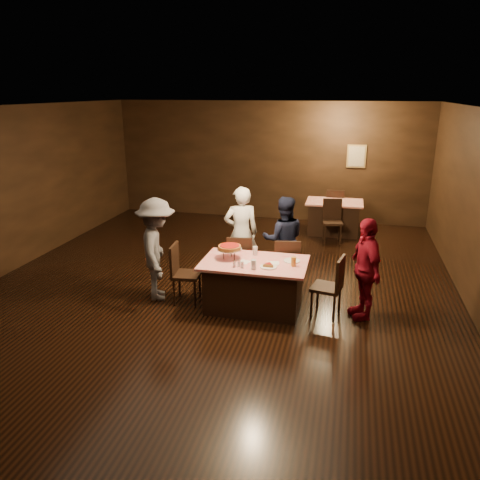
# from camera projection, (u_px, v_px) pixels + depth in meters

# --- Properties ---
(room) EXTENTS (10.00, 10.04, 3.02)m
(room) POSITION_uv_depth(u_px,v_px,m) (213.00, 166.00, 7.20)
(room) COLOR black
(room) RESTS_ON ground
(main_table) EXTENTS (1.60, 1.00, 0.77)m
(main_table) POSITION_uv_depth(u_px,v_px,m) (254.00, 285.00, 7.22)
(main_table) COLOR red
(main_table) RESTS_ON ground
(back_table) EXTENTS (1.30, 0.90, 0.77)m
(back_table) POSITION_uv_depth(u_px,v_px,m) (334.00, 217.00, 11.03)
(back_table) COLOR red
(back_table) RESTS_ON ground
(chair_far_left) EXTENTS (0.48, 0.48, 0.95)m
(chair_far_left) POSITION_uv_depth(u_px,v_px,m) (240.00, 261.00, 7.97)
(chair_far_left) COLOR black
(chair_far_left) RESTS_ON ground
(chair_far_right) EXTENTS (0.48, 0.48, 0.95)m
(chair_far_right) POSITION_uv_depth(u_px,v_px,m) (287.00, 265.00, 7.80)
(chair_far_right) COLOR black
(chair_far_right) RESTS_ON ground
(chair_end_left) EXTENTS (0.46, 0.46, 0.95)m
(chair_end_left) POSITION_uv_depth(u_px,v_px,m) (186.00, 273.00, 7.43)
(chair_end_left) COLOR black
(chair_end_left) RESTS_ON ground
(chair_end_right) EXTENTS (0.50, 0.50, 0.95)m
(chair_end_right) POSITION_uv_depth(u_px,v_px,m) (327.00, 286.00, 6.95)
(chair_end_right) COLOR black
(chair_end_right) RESTS_ON ground
(chair_back_near) EXTENTS (0.48, 0.48, 0.95)m
(chair_back_near) POSITION_uv_depth(u_px,v_px,m) (333.00, 221.00, 10.35)
(chair_back_near) COLOR black
(chair_back_near) RESTS_ON ground
(chair_back_far) EXTENTS (0.43, 0.43, 0.95)m
(chair_back_far) POSITION_uv_depth(u_px,v_px,m) (335.00, 208.00, 11.55)
(chair_back_far) COLOR black
(chair_back_far) RESTS_ON ground
(diner_white_jacket) EXTENTS (0.71, 0.59, 1.68)m
(diner_white_jacket) POSITION_uv_depth(u_px,v_px,m) (241.00, 233.00, 8.28)
(diner_white_jacket) COLOR white
(diner_white_jacket) RESTS_ON ground
(diner_navy_hoodie) EXTENTS (0.85, 0.72, 1.53)m
(diner_navy_hoodie) POSITION_uv_depth(u_px,v_px,m) (283.00, 239.00, 8.17)
(diner_navy_hoodie) COLOR black
(diner_navy_hoodie) RESTS_ON ground
(diner_grey_knit) EXTENTS (0.97, 1.23, 1.66)m
(diner_grey_knit) POSITION_uv_depth(u_px,v_px,m) (157.00, 249.00, 7.45)
(diner_grey_knit) COLOR #56555A
(diner_grey_knit) RESTS_ON ground
(diner_red_shirt) EXTENTS (0.66, 0.97, 1.53)m
(diner_red_shirt) POSITION_uv_depth(u_px,v_px,m) (365.00, 269.00, 6.83)
(diner_red_shirt) COLOR maroon
(diner_red_shirt) RESTS_ON ground
(pizza_stand) EXTENTS (0.38, 0.38, 0.22)m
(pizza_stand) POSITION_uv_depth(u_px,v_px,m) (230.00, 247.00, 7.18)
(pizza_stand) COLOR black
(pizza_stand) RESTS_ON main_table
(plate_with_slice) EXTENTS (0.25, 0.25, 0.06)m
(plate_with_slice) POSITION_uv_depth(u_px,v_px,m) (269.00, 266.00, 6.87)
(plate_with_slice) COLOR white
(plate_with_slice) RESTS_ON main_table
(plate_empty) EXTENTS (0.25, 0.25, 0.01)m
(plate_empty) POSITION_uv_depth(u_px,v_px,m) (292.00, 261.00, 7.11)
(plate_empty) COLOR white
(plate_empty) RESTS_ON main_table
(glass_front_left) EXTENTS (0.08, 0.08, 0.14)m
(glass_front_left) POSITION_uv_depth(u_px,v_px,m) (254.00, 264.00, 6.79)
(glass_front_left) COLOR silver
(glass_front_left) RESTS_ON main_table
(glass_amber) EXTENTS (0.08, 0.08, 0.14)m
(glass_amber) POSITION_uv_depth(u_px,v_px,m) (293.00, 262.00, 6.90)
(glass_amber) COLOR #BF7F26
(glass_amber) RESTS_ON main_table
(glass_back) EXTENTS (0.08, 0.08, 0.14)m
(glass_back) POSITION_uv_depth(u_px,v_px,m) (255.00, 251.00, 7.36)
(glass_back) COLOR silver
(glass_back) RESTS_ON main_table
(condiments) EXTENTS (0.17, 0.10, 0.09)m
(condiments) POSITION_uv_depth(u_px,v_px,m) (238.00, 264.00, 6.86)
(condiments) COLOR silver
(condiments) RESTS_ON main_table
(napkin_center) EXTENTS (0.19, 0.19, 0.01)m
(napkin_center) POSITION_uv_depth(u_px,v_px,m) (274.00, 263.00, 7.03)
(napkin_center) COLOR white
(napkin_center) RESTS_ON main_table
(napkin_left) EXTENTS (0.21, 0.21, 0.01)m
(napkin_left) POSITION_uv_depth(u_px,v_px,m) (244.00, 262.00, 7.08)
(napkin_left) COLOR white
(napkin_left) RESTS_ON main_table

